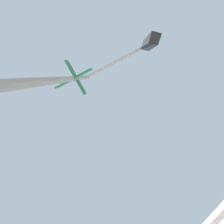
% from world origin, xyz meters
% --- Properties ---
extents(traffic_signal_near, '(2.07, 2.57, 6.28)m').
position_xyz_m(traffic_signal_near, '(-6.39, -6.09, 4.41)').
color(traffic_signal_near, slate).
rests_on(traffic_signal_near, ground_plane).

